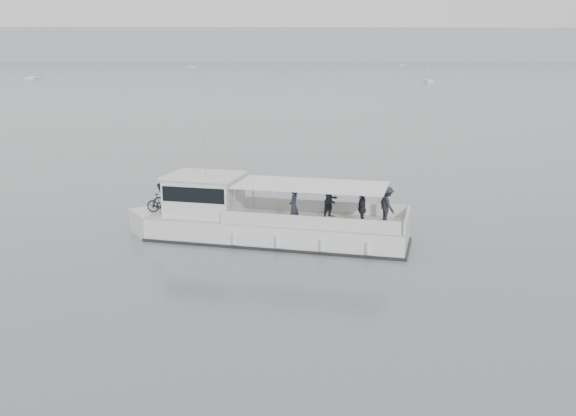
{
  "coord_description": "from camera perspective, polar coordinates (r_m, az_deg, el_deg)",
  "views": [
    {
      "loc": [
        -4.24,
        -26.52,
        8.73
      ],
      "look_at": [
        -3.0,
        2.61,
        1.6
      ],
      "focal_mm": 40.0,
      "sensor_mm": 36.0,
      "label": 1
    }
  ],
  "objects": [
    {
      "name": "moored_fleet",
      "position": [
        243.47,
        -19.86,
        10.98
      ],
      "size": [
        373.32,
        352.57,
        11.17
      ],
      "color": "silver",
      "rests_on": "ground"
    },
    {
      "name": "ground",
      "position": [
        28.24,
        6.34,
        -4.35
      ],
      "size": [
        1400.0,
        1400.0,
        0.0
      ],
      "primitive_type": "plane",
      "color": "#555F65",
      "rests_on": "ground"
    },
    {
      "name": "headland",
      "position": [
        586.56,
        -2.09,
        14.25
      ],
      "size": [
        1400.0,
        90.0,
        28.0
      ],
      "primitive_type": "cube",
      "color": "#939EA8",
      "rests_on": "ground"
    },
    {
      "name": "tour_boat",
      "position": [
        30.49,
        -3.15,
        -1.06
      ],
      "size": [
        13.78,
        6.72,
        5.81
      ],
      "rotation": [
        0.0,
        0.0,
        -0.29
      ],
      "color": "silver",
      "rests_on": "ground"
    }
  ]
}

